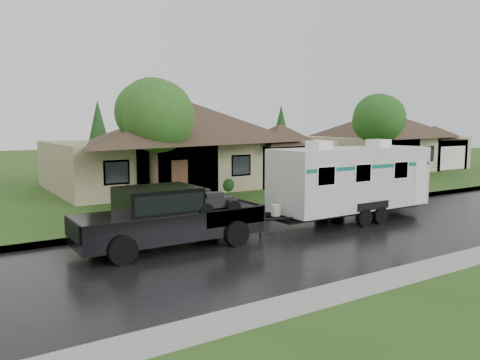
# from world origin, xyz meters

# --- Properties ---
(ground) EXTENTS (140.00, 140.00, 0.00)m
(ground) POSITION_xyz_m (0.00, 0.00, 0.00)
(ground) COLOR #2B4D18
(ground) RESTS_ON ground
(road) EXTENTS (140.00, 8.00, 0.01)m
(road) POSITION_xyz_m (0.00, -2.00, 0.01)
(road) COLOR black
(road) RESTS_ON ground
(curb) EXTENTS (140.00, 0.50, 0.15)m
(curb) POSITION_xyz_m (0.00, 2.25, 0.07)
(curb) COLOR gray
(curb) RESTS_ON ground
(lawn) EXTENTS (140.00, 26.00, 0.15)m
(lawn) POSITION_xyz_m (0.00, 15.00, 0.07)
(lawn) COLOR #2B4D18
(lawn) RESTS_ON ground
(house_main) EXTENTS (19.44, 10.80, 6.90)m
(house_main) POSITION_xyz_m (2.29, 13.84, 3.59)
(house_main) COLOR #9A8E68
(house_main) RESTS_ON lawn
(house_neighbor) EXTENTS (15.12, 9.72, 6.45)m
(house_neighbor) POSITION_xyz_m (22.27, 14.34, 3.32)
(house_neighbor) COLOR tan
(house_neighbor) RESTS_ON lawn
(tree_left_green) EXTENTS (4.07, 4.07, 6.73)m
(tree_left_green) POSITION_xyz_m (-3.23, 7.87, 4.82)
(tree_left_green) COLOR #382B1E
(tree_left_green) RESTS_ON lawn
(tree_right_green) EXTENTS (3.77, 3.77, 6.25)m
(tree_right_green) POSITION_xyz_m (13.30, 7.78, 4.48)
(tree_right_green) COLOR #382B1E
(tree_right_green) RESTS_ON lawn
(shrub_row) EXTENTS (13.60, 1.00, 1.00)m
(shrub_row) POSITION_xyz_m (2.00, 9.30, 0.65)
(shrub_row) COLOR #143814
(shrub_row) RESTS_ON lawn
(pickup_truck) EXTENTS (6.44, 2.45, 2.15)m
(pickup_truck) POSITION_xyz_m (-6.15, -0.29, 1.15)
(pickup_truck) COLOR black
(pickup_truck) RESTS_ON ground
(travel_trailer) EXTENTS (7.94, 2.79, 3.56)m
(travel_trailer) POSITION_xyz_m (2.66, -0.29, 1.89)
(travel_trailer) COLOR silver
(travel_trailer) RESTS_ON ground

